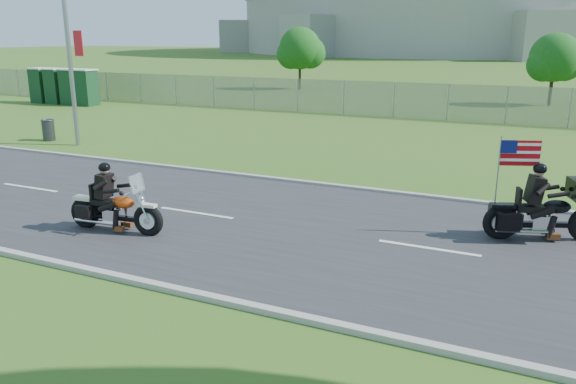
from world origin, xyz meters
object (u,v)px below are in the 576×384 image
at_px(motorcycle_follow, 544,215).
at_px(porta_toilet_d, 41,86).
at_px(streetlight, 69,6).
at_px(porta_toilet_b, 71,87).
at_px(porta_toilet_a, 87,88).
at_px(motorcycle_lead, 114,210).
at_px(porta_toilet_c, 56,87).
at_px(trash_can, 48,130).

bearing_deg(motorcycle_follow, porta_toilet_d, 134.13).
relative_size(streetlight, porta_toilet_d, 4.35).
bearing_deg(porta_toilet_b, porta_toilet_a, 0.00).
relative_size(streetlight, porta_toilet_b, 4.35).
xyz_separation_m(porta_toilet_b, motorcycle_lead, (20.45, -18.95, -0.62)).
xyz_separation_m(porta_toilet_c, trash_can, (10.81, -10.71, -0.70)).
height_order(porta_toilet_a, trash_can, porta_toilet_a).
height_order(porta_toilet_c, motorcycle_follow, porta_toilet_c).
distance_m(porta_toilet_d, motorcycle_follow, 35.85).
bearing_deg(porta_toilet_a, streetlight, -47.09).
height_order(porta_toilet_b, porta_toilet_c, same).
height_order(porta_toilet_b, porta_toilet_d, same).
bearing_deg(streetlight, motorcycle_lead, -42.14).
bearing_deg(porta_toilet_a, porta_toilet_d, 180.00).
bearing_deg(streetlight, trash_can, 177.95).
relative_size(streetlight, porta_toilet_a, 4.35).
bearing_deg(porta_toilet_c, motorcycle_lead, -40.94).
bearing_deg(trash_can, streetlight, -2.05).
height_order(streetlight, porta_toilet_c, streetlight).
height_order(porta_toilet_c, porta_toilet_d, same).
relative_size(porta_toilet_b, motorcycle_lead, 0.92).
height_order(porta_toilet_c, motorcycle_lead, porta_toilet_c).
height_order(streetlight, trash_can, streetlight).
bearing_deg(porta_toilet_c, streetlight, -40.06).
bearing_deg(motorcycle_lead, porta_toilet_d, 134.75).
bearing_deg(porta_toilet_b, trash_can, -48.69).
height_order(porta_toilet_a, motorcycle_follow, porta_toilet_a).
bearing_deg(porta_toilet_d, motorcycle_follow, -25.35).
relative_size(streetlight, motorcycle_follow, 3.87).
distance_m(porta_toilet_b, trash_can, 14.27).
xyz_separation_m(porta_toilet_a, motorcycle_lead, (19.05, -18.95, -0.62)).
distance_m(motorcycle_follow, trash_can, 20.71).
xyz_separation_m(porta_toilet_c, motorcycle_lead, (21.85, -18.95, -0.62)).
xyz_separation_m(porta_toilet_b, porta_toilet_d, (-2.80, 0.00, 0.00)).
relative_size(porta_toilet_a, porta_toilet_b, 1.00).
relative_size(porta_toilet_b, porta_toilet_d, 1.00).
distance_m(porta_toilet_b, motorcycle_follow, 33.34).
xyz_separation_m(porta_toilet_a, porta_toilet_c, (-2.80, 0.00, 0.00)).
relative_size(porta_toilet_c, motorcycle_lead, 0.92).
relative_size(porta_toilet_d, motorcycle_lead, 0.92).
bearing_deg(porta_toilet_b, motorcycle_lead, -42.82).
relative_size(motorcycle_follow, trash_can, 2.84).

